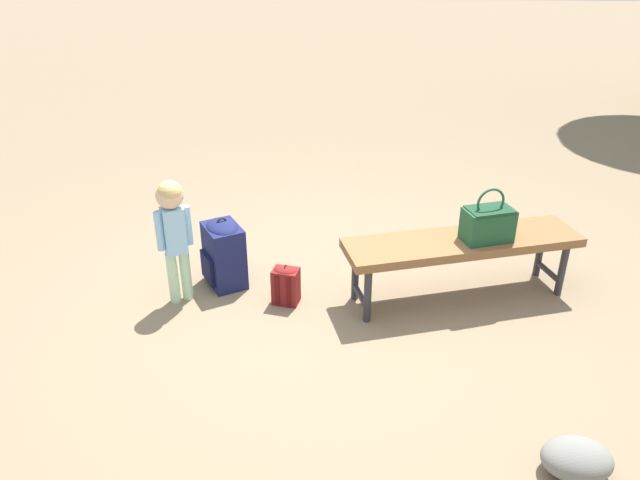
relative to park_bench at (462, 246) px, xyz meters
The scene contains 7 objects.
ground_plane 0.98m from the park_bench, ahead, with size 40.00×40.00×0.00m, color #7F6B51.
park_bench is the anchor object (origin of this frame).
handbag 0.23m from the park_bench, behind, with size 0.36×0.27×0.37m.
child_standing 1.92m from the park_bench, ahead, with size 0.21×0.18×0.88m.
backpack_large 1.65m from the park_bench, ahead, with size 0.36×0.38×0.52m.
backpack_small 1.21m from the park_bench, ahead, with size 0.20×0.18×0.29m.
trail_rock 1.60m from the park_bench, 101.53° to the left, with size 0.33×0.25×0.18m.
Camera 1 is at (-0.10, 3.50, 2.29)m, focal length 34.13 mm.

